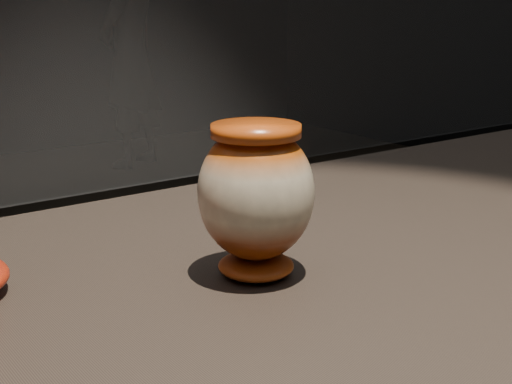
{
  "coord_description": "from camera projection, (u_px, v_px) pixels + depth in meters",
  "views": [
    {
      "loc": [
        -0.41,
        -0.55,
        1.19
      ],
      "look_at": [
        0.01,
        0.03,
        0.99
      ],
      "focal_mm": 50.0,
      "sensor_mm": 36.0,
      "label": 1
    }
  ],
  "objects": [
    {
      "name": "main_vase",
      "position": [
        256.0,
        195.0,
        0.74
      ],
      "size": [
        0.16,
        0.16,
        0.16
      ],
      "rotation": [
        0.0,
        0.0,
        -0.38
      ],
      "color": "#6B2709",
      "rests_on": "display_plinth"
    },
    {
      "name": "visitor",
      "position": [
        130.0,
        58.0,
        5.03
      ],
      "size": [
        0.67,
        0.6,
        1.55
      ],
      "primitive_type": "imported",
      "rotation": [
        0.0,
        0.0,
        3.65
      ],
      "color": "black",
      "rests_on": "ground"
    }
  ]
}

